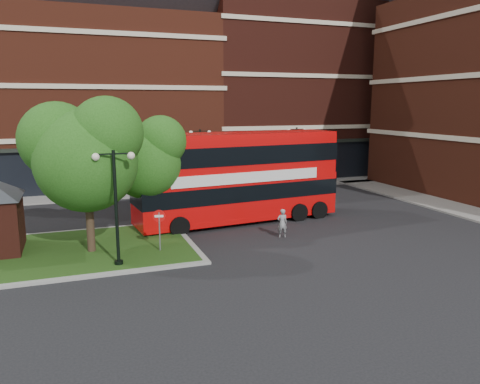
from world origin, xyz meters
name	(u,v)px	position (x,y,z in m)	size (l,w,h in m)	color
ground	(242,255)	(0.00, 0.00, 0.00)	(120.00, 120.00, 0.00)	black
pavement_far	(170,192)	(0.00, 16.50, 0.06)	(44.00, 3.00, 0.12)	slate
terrace_far_left	(57,102)	(-8.00, 24.00, 7.00)	(26.00, 12.00, 14.00)	maroon
terrace_far_right	(290,92)	(14.00, 24.00, 8.00)	(18.00, 12.00, 16.00)	#471911
traffic_island	(58,253)	(-8.00, 3.00, 0.07)	(12.60, 7.60, 0.15)	gray
tree_island_west	(83,151)	(-6.60, 2.58, 4.79)	(5.40, 4.71, 7.21)	#2D2116
tree_island_east	(144,155)	(-3.58, 5.06, 4.24)	(4.46, 3.90, 6.29)	#2D2116
lamp_island	(116,202)	(-5.50, 0.20, 2.83)	(1.72, 0.36, 5.00)	black
lamp_far_left	(200,158)	(2.00, 14.50, 2.83)	(1.72, 0.36, 5.00)	black
lamp_far_right	(296,154)	(10.00, 14.50, 2.83)	(1.72, 0.36, 5.00)	black
bus	(238,171)	(1.92, 5.87, 3.01)	(12.23, 3.98, 4.59)	red
woman	(282,223)	(2.97, 2.00, 0.76)	(0.55, 0.36, 1.51)	gray
car_silver	(176,185)	(0.44, 16.00, 0.67)	(1.59, 3.94, 1.34)	#A5A8AC
car_white	(232,185)	(4.49, 14.50, 0.68)	(1.44, 4.12, 1.36)	silver
no_entry_sign	(159,223)	(-3.50, 1.50, 1.48)	(0.56, 0.20, 2.07)	slate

